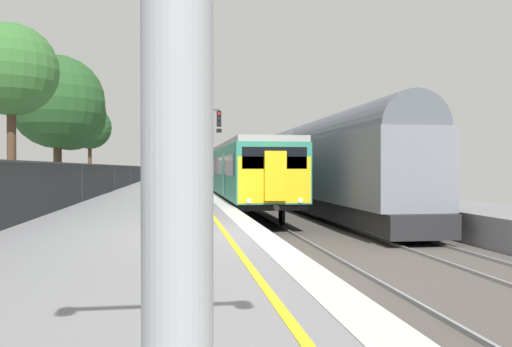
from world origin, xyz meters
TOP-DOWN VIEW (x-y plane):
  - ground at (2.64, 0.00)m, footprint 17.40×110.00m
  - commuter_train_at_platform at (2.10, 39.02)m, footprint 2.83×64.36m
  - freight_train_adjacent_track at (6.10, 18.72)m, footprint 2.60×30.73m
  - signal_gantry at (0.62, 21.59)m, footprint 1.10×0.24m
  - speed_limit_sign at (0.25, 17.12)m, footprint 0.59×0.08m
  - platform_lamp_mid at (-1.40, 11.05)m, footprint 2.00×0.20m
  - background_tree_left at (-7.19, 7.79)m, footprint 3.22×3.22m
  - background_tree_centre at (-7.34, 16.85)m, footprint 4.79×4.86m
  - background_tree_right at (-8.59, 33.98)m, footprint 3.59×3.59m

SIDE VIEW (x-z plane):
  - ground at x=2.64m, z-range -1.21..0.00m
  - commuter_train_at_platform at x=2.10m, z-range -0.64..3.17m
  - speed_limit_sign at x=0.25m, z-range 0.34..2.75m
  - freight_train_adjacent_track at x=6.10m, z-range -0.76..4.15m
  - platform_lamp_mid at x=-1.40m, z-range 0.50..5.92m
  - signal_gantry at x=0.62m, z-range 0.64..5.81m
  - background_tree_centre at x=-7.34m, z-range 1.02..8.27m
  - background_tree_right at x=-8.59m, z-range 1.41..8.05m
  - background_tree_left at x=-7.19m, z-range 1.55..8.05m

